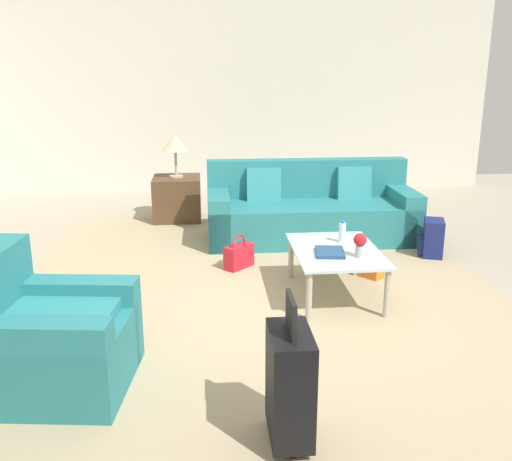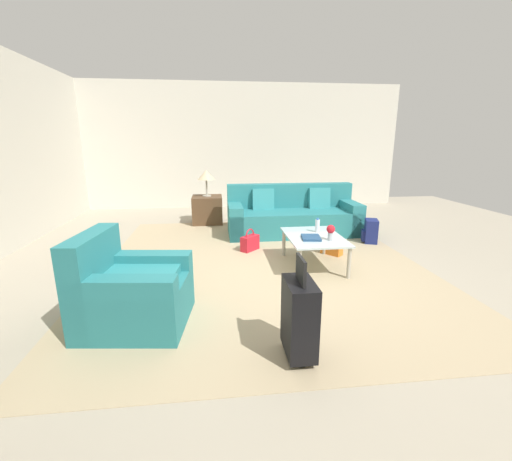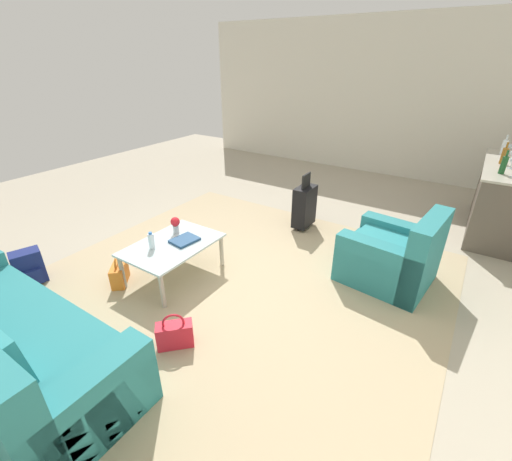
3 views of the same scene
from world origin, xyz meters
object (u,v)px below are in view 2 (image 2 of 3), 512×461
at_px(suitcase_black, 299,317).
at_px(armchair, 128,294).
at_px(coffee_table, 314,240).
at_px(flower_vase, 331,231).
at_px(backpack_navy, 370,231).
at_px(table_lamp, 206,176).
at_px(handbag_red, 250,243).
at_px(coffee_table_book, 311,238).
at_px(handbag_orange, 332,246).
at_px(couch, 292,217).
at_px(side_table, 207,210).
at_px(water_bottle, 317,226).

bearing_deg(suitcase_black, armchair, 64.28).
relative_size(coffee_table, suitcase_black, 1.26).
bearing_deg(coffee_table, flower_vase, -145.71).
distance_m(flower_vase, backpack_navy, 1.71).
relative_size(table_lamp, handbag_red, 1.53).
height_order(coffee_table_book, suitcase_black, suitcase_black).
bearing_deg(handbag_orange, suitcase_black, 155.44).
height_order(couch, handbag_orange, couch).
relative_size(flower_vase, table_lamp, 0.38).
bearing_deg(handbag_orange, table_lamp, 39.38).
distance_m(couch, handbag_red, 1.36).
distance_m(coffee_table_book, backpack_navy, 1.79).
xyz_separation_m(couch, coffee_table_book, (-1.92, 0.18, 0.15)).
xyz_separation_m(flower_vase, backpack_navy, (1.22, -1.14, -0.37)).
distance_m(flower_vase, suitcase_black, 1.98).
relative_size(armchair, handbag_red, 2.89).
height_order(armchair, side_table, armchair).
xyz_separation_m(couch, handbag_orange, (-1.34, -0.32, -0.18)).
relative_size(coffee_table, table_lamp, 1.96).
bearing_deg(table_lamp, side_table, 0.00).
bearing_deg(water_bottle, backpack_navy, -55.98).
bearing_deg(suitcase_black, coffee_table_book, -18.25).
xyz_separation_m(water_bottle, backpack_navy, (0.80, -1.19, -0.34)).
distance_m(water_bottle, handbag_red, 1.16).
distance_m(water_bottle, flower_vase, 0.42).
bearing_deg(table_lamp, suitcase_black, -170.54).
bearing_deg(side_table, table_lamp, 180.00).
height_order(side_table, suitcase_black, suitcase_black).
relative_size(water_bottle, backpack_navy, 0.51).
distance_m(coffee_table, water_bottle, 0.27).
height_order(couch, coffee_table_book, couch).
height_order(coffee_table_book, table_lamp, table_lamp).
bearing_deg(coffee_table_book, suitcase_black, 169.63).
relative_size(coffee_table_book, backpack_navy, 0.73).
bearing_deg(armchair, flower_vase, -65.22).
distance_m(side_table, table_lamp, 0.71).
bearing_deg(coffee_table, coffee_table_book, 146.31).
xyz_separation_m(coffee_table, table_lamp, (2.80, 1.50, 0.61)).
bearing_deg(armchair, couch, -36.31).
height_order(armchair, table_lamp, table_lamp).
distance_m(coffee_table_book, flower_vase, 0.27).
bearing_deg(armchair, coffee_table, -59.25).
distance_m(side_table, handbag_red, 2.12).
xyz_separation_m(couch, suitcase_black, (-3.80, 0.80, 0.05)).
bearing_deg(armchair, handbag_orange, -56.01).
bearing_deg(handbag_orange, backpack_navy, -57.80).
bearing_deg(side_table, couch, -122.05).
distance_m(coffee_table, handbag_red, 1.16).
relative_size(flower_vase, handbag_red, 0.57).
height_order(couch, table_lamp, table_lamp).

